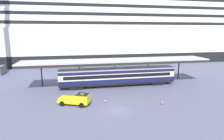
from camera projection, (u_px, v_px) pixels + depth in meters
ground_plane at (118, 110)px, 28.94m from camera, size 400.00×400.00×0.00m
cruise_ship at (60, 32)px, 75.38m from camera, size 174.82×28.54×34.32m
platform_canopy at (118, 61)px, 41.16m from camera, size 40.87×5.93×5.85m
train_carriage at (118, 76)px, 41.41m from camera, size 25.25×2.81×4.11m
service_truck at (77, 99)px, 31.03m from camera, size 5.57×3.92×2.02m
traffic_cone_near at (105, 101)px, 32.20m from camera, size 0.36×0.36×0.61m
traffic_cone_mid at (162, 102)px, 31.37m from camera, size 0.36×0.36×0.69m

